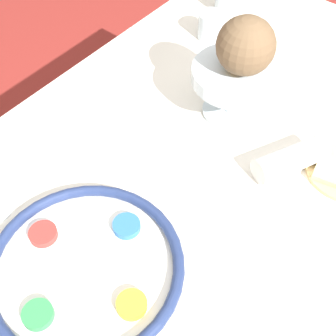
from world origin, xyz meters
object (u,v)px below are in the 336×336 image
at_px(orange_fruit, 241,55).
at_px(napkin_roll, 290,160).
at_px(coconut, 246,46).
at_px(fruit_stand, 235,80).
at_px(seder_plate, 85,268).
at_px(cup_near, 210,26).

distance_m(orange_fruit, napkin_roll, 0.22).
height_order(orange_fruit, coconut, coconut).
bearing_deg(napkin_roll, fruit_stand, 70.79).
bearing_deg(seder_plate, cup_near, 18.35).
xyz_separation_m(seder_plate, coconut, (0.47, 0.02, 0.16)).
relative_size(seder_plate, napkin_roll, 2.10).
xyz_separation_m(seder_plate, cup_near, (0.66, 0.22, 0.02)).
bearing_deg(napkin_roll, coconut, 68.46).
bearing_deg(coconut, orange_fruit, 140.91).
bearing_deg(fruit_stand, coconut, -70.35).
bearing_deg(cup_near, orange_fruit, -133.96).
distance_m(orange_fruit, cup_near, 0.30).
relative_size(seder_plate, coconut, 2.86).
relative_size(napkin_roll, cup_near, 2.26).
height_order(seder_plate, coconut, coconut).
height_order(seder_plate, napkin_roll, napkin_roll).
relative_size(fruit_stand, cup_near, 2.58).
relative_size(coconut, cup_near, 1.66).
bearing_deg(orange_fruit, seder_plate, -177.59).
bearing_deg(coconut, napkin_roll, -111.54).
distance_m(coconut, cup_near, 0.31).
relative_size(seder_plate, orange_fruit, 4.33).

